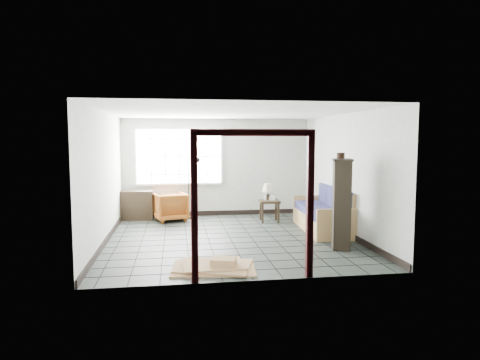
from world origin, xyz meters
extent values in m
plane|color=black|center=(0.00, 0.00, 0.00)|extent=(5.50, 5.50, 0.00)
cube|color=#A3A8A1|center=(0.00, 2.75, 1.30)|extent=(5.00, 0.02, 2.60)
cube|color=#A3A8A1|center=(0.00, -2.75, 1.30)|extent=(5.00, 0.02, 2.60)
cube|color=#A3A8A1|center=(-2.50, 0.00, 1.30)|extent=(0.02, 5.50, 2.60)
cube|color=#A3A8A1|center=(2.50, 0.00, 1.30)|extent=(0.02, 5.50, 2.60)
cube|color=white|center=(0.00, 0.00, 2.60)|extent=(5.00, 5.50, 0.02)
cube|color=black|center=(0.00, 2.73, 0.06)|extent=(4.95, 0.03, 0.12)
cube|color=black|center=(-2.48, 0.00, 0.06)|extent=(0.03, 5.45, 0.12)
cube|color=black|center=(2.48, 0.00, 0.06)|extent=(0.03, 5.45, 0.12)
cube|color=silver|center=(-1.00, 2.71, 1.60)|extent=(2.32, 0.06, 1.52)
cube|color=white|center=(-1.00, 2.67, 1.60)|extent=(2.20, 0.02, 1.40)
cube|color=black|center=(-0.85, -2.70, 1.05)|extent=(0.10, 0.08, 2.10)
cube|color=black|center=(0.85, -2.70, 1.05)|extent=(0.10, 0.08, 2.10)
cube|color=black|center=(0.00, -2.70, 2.15)|extent=(1.80, 0.08, 0.10)
cube|color=olive|center=(2.15, 0.43, 0.19)|extent=(0.95, 2.12, 0.37)
cube|color=olive|center=(2.09, -0.64, 0.33)|extent=(0.83, 0.11, 0.66)
cube|color=olive|center=(2.21, 1.49, 0.33)|extent=(0.83, 0.11, 0.66)
cube|color=olive|center=(2.52, 0.40, 0.57)|extent=(0.21, 2.07, 0.73)
cube|color=#1D1B44|center=(2.09, -0.26, 0.46)|extent=(0.78, 0.71, 0.17)
cube|color=#1D1B44|center=(2.39, -0.27, 0.70)|extent=(0.18, 0.67, 0.54)
cube|color=#1D1B44|center=(2.13, 0.43, 0.46)|extent=(0.78, 0.71, 0.17)
cube|color=#1D1B44|center=(2.43, 0.41, 0.70)|extent=(0.18, 0.67, 0.54)
cube|color=#1D1B44|center=(2.17, 1.11, 0.46)|extent=(0.78, 0.71, 0.17)
cube|color=#1D1B44|center=(2.47, 1.09, 0.70)|extent=(0.18, 0.67, 0.54)
imported|color=brown|center=(-1.24, 2.12, 0.39)|extent=(0.92, 0.89, 0.78)
cube|color=black|center=(1.21, 1.62, 0.51)|extent=(0.53, 0.53, 0.06)
cube|color=black|center=(1.00, 1.44, 0.25)|extent=(0.05, 0.05, 0.49)
cube|color=black|center=(1.39, 1.41, 0.25)|extent=(0.05, 0.05, 0.49)
cube|color=black|center=(1.03, 1.83, 0.25)|extent=(0.05, 0.05, 0.49)
cube|color=black|center=(1.42, 1.80, 0.25)|extent=(0.05, 0.05, 0.49)
cylinder|color=black|center=(1.17, 1.63, 0.61)|extent=(0.12, 0.12, 0.14)
cylinder|color=black|center=(1.17, 1.63, 0.74)|extent=(0.03, 0.03, 0.10)
cone|color=beige|center=(1.17, 1.63, 0.85)|extent=(0.30, 0.30, 0.21)
cube|color=silver|center=(1.22, 1.69, 0.59)|extent=(0.32, 0.28, 0.09)
cylinder|color=black|center=(1.10, 1.73, 0.59)|extent=(0.04, 0.06, 0.06)
cylinder|color=black|center=(-0.78, 2.40, 0.01)|extent=(0.26, 0.26, 0.03)
cylinder|color=black|center=(-0.78, 2.40, 0.79)|extent=(0.02, 0.02, 1.54)
cylinder|color=black|center=(-0.66, 2.35, 1.60)|extent=(0.26, 0.02, 0.14)
sphere|color=black|center=(-0.54, 2.30, 1.53)|extent=(0.14, 0.14, 0.14)
cube|color=black|center=(-2.15, 2.40, 0.37)|extent=(0.99, 0.45, 0.74)
cube|color=black|center=(-2.15, 2.40, 0.38)|extent=(0.92, 0.40, 0.03)
cube|color=black|center=(1.96, -1.17, 0.84)|extent=(0.42, 0.49, 1.67)
cube|color=black|center=(1.96, -1.17, 1.67)|extent=(0.47, 0.54, 0.04)
cylinder|color=black|center=(1.95, -1.10, 1.75)|extent=(0.19, 0.19, 0.11)
cube|color=#8B6243|center=(2.15, 0.45, 0.01)|extent=(0.62, 0.57, 0.02)
cube|color=black|center=(1.92, 0.35, 0.17)|extent=(0.18, 0.37, 0.34)
cube|color=#8B6243|center=(2.38, 0.55, 0.17)|extent=(0.18, 0.37, 0.34)
cube|color=#8B6243|center=(2.23, 0.27, 0.17)|extent=(0.46, 0.22, 0.34)
cube|color=#8B6243|center=(2.07, 0.63, 0.17)|extent=(0.46, 0.22, 0.34)
cube|color=#8B6243|center=(1.86, 0.32, 0.40)|extent=(0.33, 0.44, 0.14)
cube|color=#8B6243|center=(2.44, 0.58, 0.40)|extent=(0.33, 0.44, 0.14)
cube|color=#8B6243|center=(-0.53, -2.09, 0.01)|extent=(1.40, 1.06, 0.03)
cube|color=#8B6243|center=(-0.53, -2.09, 0.04)|extent=(1.34, 1.15, 0.03)
cube|color=#8B6243|center=(-0.53, -2.09, 0.07)|extent=(1.01, 0.75, 0.03)
cube|color=#8B6243|center=(-0.38, -2.17, 0.14)|extent=(0.45, 0.39, 0.11)
camera|label=1|loc=(-1.11, -8.71, 2.06)|focal=32.00mm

